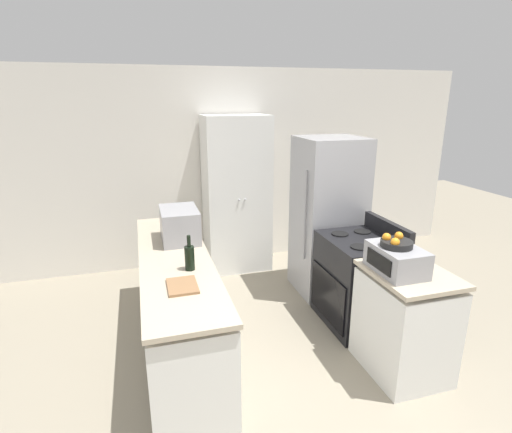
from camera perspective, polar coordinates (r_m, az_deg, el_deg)
ground_plane at (r=3.18m, az=10.46°, el=-28.16°), size 14.00×14.00×0.00m
wall_back at (r=5.46m, az=-4.50°, el=6.88°), size 7.00×0.06×2.60m
counter_left at (r=3.75m, az=-11.15°, el=-12.21°), size 0.60×2.43×0.90m
counter_right at (r=3.63m, az=20.39°, el=-14.14°), size 0.60×0.72×0.90m
pantry_cabinet at (r=5.22m, az=-2.80°, el=3.19°), size 0.82×0.59×2.02m
stove at (r=4.19m, az=14.34°, el=-8.88°), size 0.66×0.79×1.06m
refrigerator at (r=4.67m, az=10.22°, el=-0.02°), size 0.72×0.68×1.81m
microwave at (r=3.89m, az=-10.83°, el=-1.14°), size 0.35×0.49×0.31m
wine_bottle at (r=3.23m, az=-9.47°, el=-5.74°), size 0.08×0.08×0.29m
toaster_oven at (r=3.34m, az=19.43°, el=-5.80°), size 0.32×0.46×0.21m
fruit_bowl at (r=3.29m, az=19.35°, el=-3.51°), size 0.25×0.25×0.10m
cutting_board at (r=3.00m, az=-10.48°, el=-9.72°), size 0.22×0.29×0.02m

